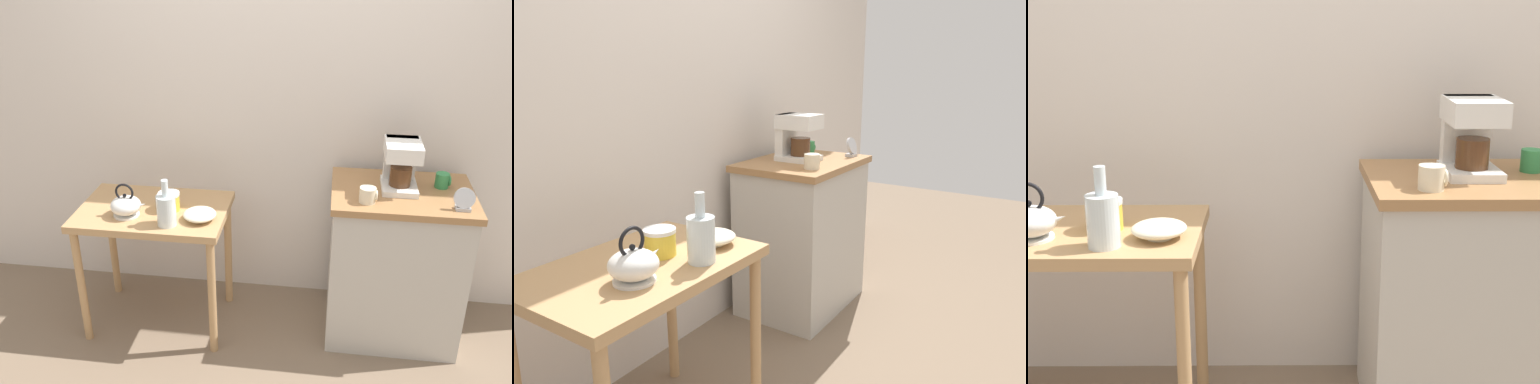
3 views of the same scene
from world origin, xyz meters
TOP-DOWN VIEW (x-y plane):
  - ground_plane at (0.00, 0.00)m, footprint 8.00×8.00m
  - back_wall at (0.10, 0.45)m, footprint 4.40×0.10m
  - wooden_table at (-0.65, -0.03)m, footprint 0.80×0.54m
  - kitchen_counter at (0.67, 0.07)m, footprint 0.73×0.54m
  - bowl_stoneware at (-0.37, -0.12)m, footprint 0.17×0.17m
  - teakettle at (-0.76, -0.13)m, footprint 0.20×0.16m
  - glass_carafe_vase at (-0.52, -0.20)m, footprint 0.10×0.10m
  - canister_enamel at (-0.56, -0.03)m, footprint 0.12×0.12m
  - coffee_maker at (0.64, 0.11)m, footprint 0.18×0.22m
  - mug_small_cream at (0.48, -0.09)m, footprint 0.09×0.08m
  - mug_tall_green at (0.87, 0.14)m, footprint 0.08×0.07m
  - table_clock at (0.93, -0.11)m, footprint 0.10×0.05m

SIDE VIEW (x-z plane):
  - ground_plane at x=0.00m, z-range 0.00..0.00m
  - kitchen_counter at x=0.67m, z-range 0.00..0.89m
  - wooden_table at x=-0.65m, z-range 0.26..1.00m
  - bowl_stoneware at x=-0.37m, z-range 0.74..0.80m
  - canister_enamel at x=-0.56m, z-range 0.74..0.84m
  - teakettle at x=-0.76m, z-range 0.70..0.89m
  - glass_carafe_vase at x=-0.52m, z-range 0.70..0.95m
  - mug_tall_green at x=0.87m, z-range 0.88..0.96m
  - mug_small_cream at x=0.48m, z-range 0.88..0.96m
  - table_clock at x=0.93m, z-range 0.88..0.99m
  - coffee_maker at x=0.64m, z-range 0.90..1.16m
  - back_wall at x=0.10m, z-range 0.00..2.80m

